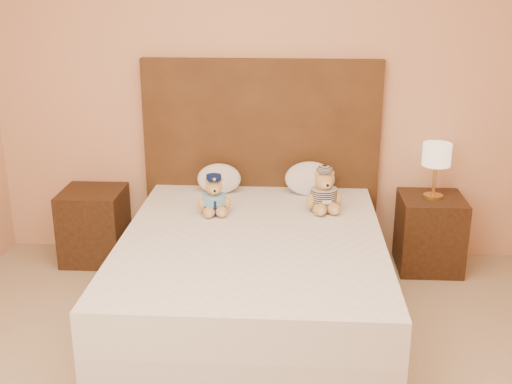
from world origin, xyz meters
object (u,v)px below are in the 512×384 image
(nightstand_right, at_px, (430,233))
(pillow_right, at_px, (310,177))
(teddy_police, at_px, (214,195))
(nightstand_left, at_px, (94,225))
(teddy_prisoner, at_px, (324,190))
(bed, at_px, (252,277))
(pillow_left, at_px, (219,177))
(lamp, at_px, (437,157))

(nightstand_right, bearing_deg, pillow_right, 178.06)
(pillow_right, bearing_deg, teddy_police, -144.94)
(nightstand_right, xyz_separation_m, teddy_police, (-1.53, -0.42, 0.41))
(nightstand_left, height_order, teddy_prisoner, teddy_prisoner)
(bed, height_order, nightstand_left, same)
(bed, distance_m, teddy_prisoner, 0.78)
(nightstand_right, relative_size, teddy_prisoner, 1.87)
(nightstand_left, relative_size, teddy_police, 2.06)
(bed, xyz_separation_m, pillow_right, (0.36, 0.83, 0.40))
(nightstand_left, bearing_deg, nightstand_right, 0.00)
(teddy_police, height_order, pillow_left, teddy_police)
(teddy_police, bearing_deg, teddy_prisoner, -3.56)
(teddy_prisoner, xyz_separation_m, pillow_left, (-0.75, 0.36, -0.03))
(nightstand_right, bearing_deg, nightstand_left, 180.00)
(teddy_police, height_order, pillow_right, teddy_police)
(nightstand_left, distance_m, lamp, 2.56)
(pillow_right, bearing_deg, nightstand_right, -1.94)
(pillow_left, bearing_deg, nightstand_right, -1.11)
(nightstand_left, distance_m, teddy_prisoner, 1.78)
(nightstand_right, height_order, pillow_right, pillow_right)
(nightstand_left, bearing_deg, pillow_right, 1.06)
(teddy_prisoner, distance_m, pillow_right, 0.37)
(bed, xyz_separation_m, lamp, (1.25, 0.80, 0.57))
(pillow_left, height_order, pillow_right, pillow_right)
(bed, height_order, lamp, lamp)
(bed, bearing_deg, pillow_right, 66.32)
(teddy_police, bearing_deg, pillow_left, 81.55)
(teddy_prisoner, height_order, pillow_left, teddy_prisoner)
(bed, distance_m, lamp, 1.59)
(bed, relative_size, lamp, 5.00)
(nightstand_left, distance_m, pillow_left, 1.03)
(teddy_police, bearing_deg, bed, -64.60)
(bed, xyz_separation_m, nightstand_right, (1.25, 0.80, -0.00))
(bed, height_order, nightstand_right, same)
(teddy_police, xyz_separation_m, teddy_prisoner, (0.73, 0.10, 0.01))
(lamp, relative_size, teddy_prisoner, 1.36)
(lamp, bearing_deg, teddy_police, -164.59)
(bed, height_order, teddy_police, teddy_police)
(pillow_right, bearing_deg, teddy_prisoner, -76.32)
(bed, relative_size, teddy_police, 7.50)
(lamp, xyz_separation_m, pillow_left, (-1.55, 0.03, -0.19))
(teddy_police, bearing_deg, nightstand_left, 145.54)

